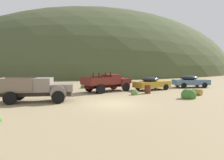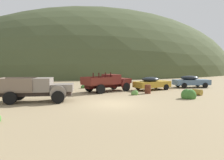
{
  "view_description": "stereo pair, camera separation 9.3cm",
  "coord_description": "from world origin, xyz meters",
  "px_view_note": "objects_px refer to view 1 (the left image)",
  "views": [
    {
      "loc": [
        -5.96,
        -13.27,
        2.85
      ],
      "look_at": [
        1.72,
        4.04,
        1.47
      ],
      "focal_mm": 31.45,
      "sensor_mm": 36.0,
      "label": 1
    },
    {
      "loc": [
        -5.88,
        -13.31,
        2.85
      ],
      "look_at": [
        1.72,
        4.04,
        1.47
      ],
      "focal_mm": 31.45,
      "sensor_mm": 36.0,
      "label": 2
    }
  ],
  "objects_px": {
    "truck_oxblood": "(110,82)",
    "oil_drum_tipped": "(197,92)",
    "car_mustard": "(153,83)",
    "oil_drum_foreground": "(148,89)",
    "truck_primer_gray": "(42,89)",
    "car_chalk_blue": "(192,81)"
  },
  "relations": [
    {
      "from": "truck_primer_gray",
      "to": "car_chalk_blue",
      "type": "height_order",
      "value": "truck_primer_gray"
    },
    {
      "from": "truck_primer_gray",
      "to": "oil_drum_foreground",
      "type": "distance_m",
      "value": 10.33
    },
    {
      "from": "truck_primer_gray",
      "to": "car_mustard",
      "type": "distance_m",
      "value": 12.94
    },
    {
      "from": "car_mustard",
      "to": "car_chalk_blue",
      "type": "bearing_deg",
      "value": -3.62
    },
    {
      "from": "truck_oxblood",
      "to": "oil_drum_foreground",
      "type": "bearing_deg",
      "value": -62.96
    },
    {
      "from": "truck_primer_gray",
      "to": "truck_oxblood",
      "type": "distance_m",
      "value": 8.38
    },
    {
      "from": "oil_drum_tipped",
      "to": "car_mustard",
      "type": "bearing_deg",
      "value": 105.21
    },
    {
      "from": "oil_drum_foreground",
      "to": "oil_drum_tipped",
      "type": "relative_size",
      "value": 0.9
    },
    {
      "from": "car_mustard",
      "to": "oil_drum_foreground",
      "type": "xyz_separation_m",
      "value": [
        -2.32,
        -2.36,
        -0.36
      ]
    },
    {
      "from": "car_mustard",
      "to": "oil_drum_foreground",
      "type": "relative_size",
      "value": 5.26
    },
    {
      "from": "car_mustard",
      "to": "oil_drum_foreground",
      "type": "height_order",
      "value": "car_mustard"
    },
    {
      "from": "truck_oxblood",
      "to": "car_mustard",
      "type": "bearing_deg",
      "value": -23.35
    },
    {
      "from": "truck_primer_gray",
      "to": "car_chalk_blue",
      "type": "relative_size",
      "value": 1.15
    },
    {
      "from": "truck_oxblood",
      "to": "oil_drum_tipped",
      "type": "xyz_separation_m",
      "value": [
        6.53,
        -6.14,
        -0.7
      ]
    },
    {
      "from": "truck_primer_gray",
      "to": "oil_drum_foreground",
      "type": "relative_size",
      "value": 6.57
    },
    {
      "from": "car_chalk_blue",
      "to": "oil_drum_tipped",
      "type": "bearing_deg",
      "value": -116.72
    },
    {
      "from": "car_chalk_blue",
      "to": "oil_drum_tipped",
      "type": "distance_m",
      "value": 7.31
    },
    {
      "from": "car_mustard",
      "to": "car_chalk_blue",
      "type": "xyz_separation_m",
      "value": [
        6.34,
        0.13,
        -0.0
      ]
    },
    {
      "from": "car_mustard",
      "to": "car_chalk_blue",
      "type": "distance_m",
      "value": 6.34
    },
    {
      "from": "truck_oxblood",
      "to": "truck_primer_gray",
      "type": "bearing_deg",
      "value": -167.56
    },
    {
      "from": "oil_drum_tipped",
      "to": "truck_oxblood",
      "type": "bearing_deg",
      "value": 136.77
    },
    {
      "from": "car_mustard",
      "to": "oil_drum_tipped",
      "type": "bearing_deg",
      "value": -79.57
    }
  ]
}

